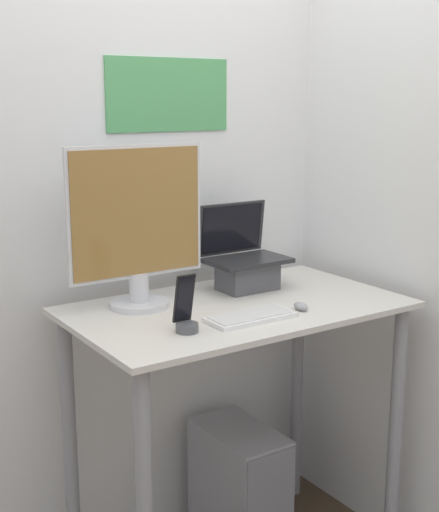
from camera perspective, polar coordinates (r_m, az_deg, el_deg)
The scene contains 8 objects.
wall_back at distance 2.73m, azimuth -3.64°, elevation 3.83°, with size 6.00×0.06×2.60m.
desk at distance 2.51m, azimuth 1.37°, elevation -8.43°, with size 1.14×0.67×1.02m.
laptop at distance 2.63m, azimuth 2.05°, elevation -0.74°, with size 0.29×0.22×0.31m.
monitor at distance 2.38m, azimuth -6.60°, elevation 2.02°, with size 0.49×0.20×0.55m.
keyboard at distance 2.29m, azimuth 2.52°, elevation -4.88°, with size 0.29×0.13×0.02m.
mouse at distance 2.40m, azimuth 6.52°, elevation -4.02°, with size 0.04×0.06×0.03m.
cell_phone at distance 2.16m, azimuth -2.71°, elevation -4.79°, with size 0.07×0.07×0.18m.
computer_tower at distance 2.89m, azimuth 1.61°, elevation -18.07°, with size 0.23×0.40×0.49m.
Camera 1 is at (-1.35, -1.59, 1.71)m, focal length 50.00 mm.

